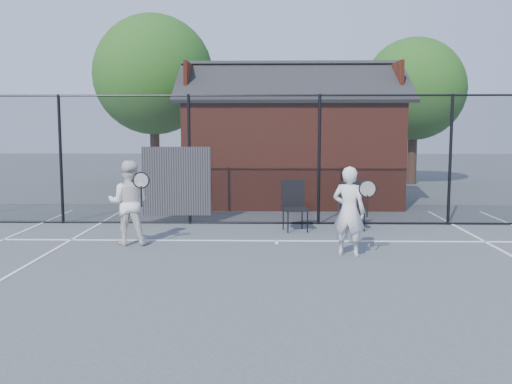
{
  "coord_description": "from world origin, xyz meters",
  "views": [
    {
      "loc": [
        -0.15,
        -8.14,
        2.26
      ],
      "look_at": [
        -0.38,
        1.96,
        1.1
      ],
      "focal_mm": 40.0,
      "sensor_mm": 36.0,
      "label": 1
    }
  ],
  "objects_px": {
    "player_back": "(129,203)",
    "chair_left": "(295,207)",
    "chair_right": "(353,207)",
    "waste_bin": "(348,213)",
    "clubhouse": "(291,149)",
    "player_front": "(349,211)"
  },
  "relations": [
    {
      "from": "player_back",
      "to": "chair_left",
      "type": "xyz_separation_m",
      "value": [
        3.26,
        1.48,
        -0.27
      ]
    },
    {
      "from": "chair_right",
      "to": "waste_bin",
      "type": "relative_size",
      "value": 1.54
    },
    {
      "from": "player_back",
      "to": "clubhouse",
      "type": "bearing_deg",
      "value": 62.32
    },
    {
      "from": "clubhouse",
      "to": "player_front",
      "type": "relative_size",
      "value": 4.12
    },
    {
      "from": "clubhouse",
      "to": "waste_bin",
      "type": "distance_m",
      "value": 4.72
    },
    {
      "from": "chair_left",
      "to": "player_back",
      "type": "bearing_deg",
      "value": -167.84
    },
    {
      "from": "clubhouse",
      "to": "player_back",
      "type": "bearing_deg",
      "value": -117.68
    },
    {
      "from": "clubhouse",
      "to": "chair_left",
      "type": "height_order",
      "value": "clubhouse"
    },
    {
      "from": "clubhouse",
      "to": "chair_left",
      "type": "distance_m",
      "value": 5.02
    },
    {
      "from": "player_front",
      "to": "player_back",
      "type": "bearing_deg",
      "value": 167.86
    },
    {
      "from": "player_front",
      "to": "waste_bin",
      "type": "bearing_deg",
      "value": 82.34
    },
    {
      "from": "player_back",
      "to": "chair_left",
      "type": "distance_m",
      "value": 3.59
    },
    {
      "from": "player_front",
      "to": "waste_bin",
      "type": "distance_m",
      "value": 2.92
    },
    {
      "from": "chair_left",
      "to": "waste_bin",
      "type": "xyz_separation_m",
      "value": [
        1.21,
        0.5,
        -0.2
      ]
    },
    {
      "from": "player_back",
      "to": "waste_bin",
      "type": "xyz_separation_m",
      "value": [
        4.48,
        1.98,
        -0.48
      ]
    },
    {
      "from": "player_front",
      "to": "chair_left",
      "type": "xyz_separation_m",
      "value": [
        -0.83,
        2.36,
        -0.25
      ]
    },
    {
      "from": "clubhouse",
      "to": "chair_right",
      "type": "xyz_separation_m",
      "value": [
        1.18,
        -4.74,
        -1.09
      ]
    },
    {
      "from": "player_front",
      "to": "chair_left",
      "type": "distance_m",
      "value": 2.51
    },
    {
      "from": "clubhouse",
      "to": "player_back",
      "type": "xyz_separation_m",
      "value": [
        -3.34,
        -6.38,
        -0.79
      ]
    },
    {
      "from": "player_front",
      "to": "chair_right",
      "type": "xyz_separation_m",
      "value": [
        0.44,
        2.52,
        -0.27
      ]
    },
    {
      "from": "chair_left",
      "to": "chair_right",
      "type": "distance_m",
      "value": 1.28
    },
    {
      "from": "chair_right",
      "to": "waste_bin",
      "type": "bearing_deg",
      "value": 93.03
    }
  ]
}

